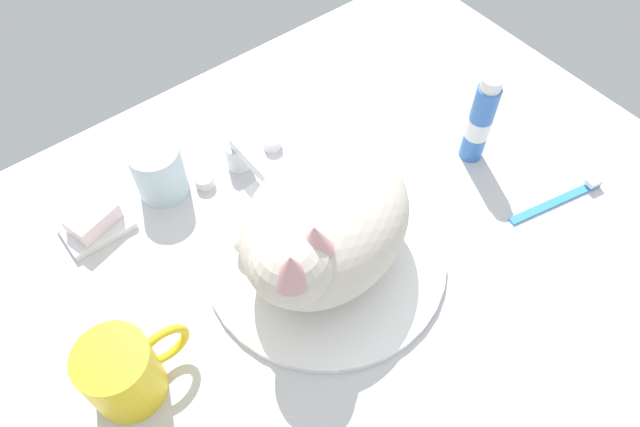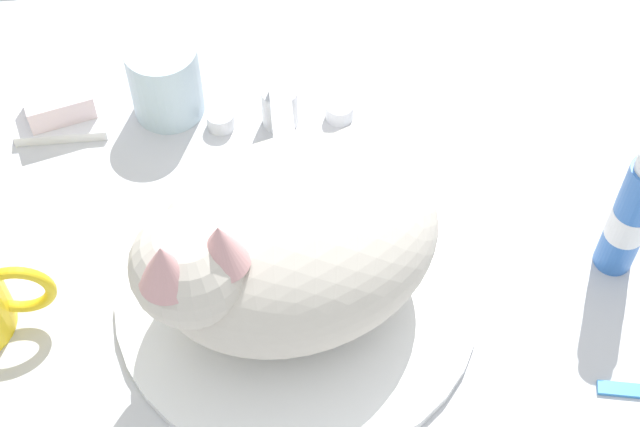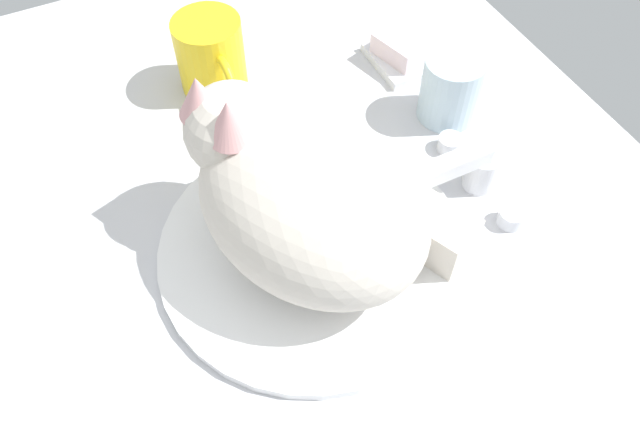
{
  "view_description": "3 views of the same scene",
  "coord_description": "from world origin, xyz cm",
  "px_view_note": "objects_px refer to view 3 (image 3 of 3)",
  "views": [
    {
      "loc": [
        -25.78,
        -31.88,
        67.7
      ],
      "look_at": [
        1.56,
        3.17,
        5.49
      ],
      "focal_mm": 33.45,
      "sensor_mm": 36.0,
      "label": 1
    },
    {
      "loc": [
        -2.36,
        -44.24,
        73.1
      ],
      "look_at": [
        2.3,
        3.41,
        7.41
      ],
      "focal_mm": 54.49,
      "sensor_mm": 36.0,
      "label": 2
    },
    {
      "loc": [
        32.81,
        -15.34,
        55.48
      ],
      "look_at": [
        -0.83,
        1.24,
        4.92
      ],
      "focal_mm": 35.82,
      "sensor_mm": 36.0,
      "label": 3
    }
  ],
  "objects_px": {
    "cat": "(306,193)",
    "soap_bar": "(400,47)",
    "coffee_mug": "(214,56)",
    "rinse_cup": "(451,89)",
    "faucet": "(471,172)"
  },
  "relations": [
    {
      "from": "rinse_cup",
      "to": "soap_bar",
      "type": "relative_size",
      "value": 1.27
    },
    {
      "from": "rinse_cup",
      "to": "cat",
      "type": "bearing_deg",
      "value": -67.02
    },
    {
      "from": "cat",
      "to": "rinse_cup",
      "type": "distance_m",
      "value": 0.26
    },
    {
      "from": "faucet",
      "to": "cat",
      "type": "distance_m",
      "value": 0.2
    },
    {
      "from": "coffee_mug",
      "to": "cat",
      "type": "bearing_deg",
      "value": -0.97
    },
    {
      "from": "coffee_mug",
      "to": "soap_bar",
      "type": "bearing_deg",
      "value": 74.04
    },
    {
      "from": "rinse_cup",
      "to": "faucet",
      "type": "bearing_deg",
      "value": -21.67
    },
    {
      "from": "cat",
      "to": "rinse_cup",
      "type": "relative_size",
      "value": 3.52
    },
    {
      "from": "cat",
      "to": "soap_bar",
      "type": "bearing_deg",
      "value": 131.79
    },
    {
      "from": "coffee_mug",
      "to": "rinse_cup",
      "type": "height_order",
      "value": "coffee_mug"
    },
    {
      "from": "coffee_mug",
      "to": "rinse_cup",
      "type": "relative_size",
      "value": 1.54
    },
    {
      "from": "cat",
      "to": "coffee_mug",
      "type": "xyz_separation_m",
      "value": [
        -0.27,
        0.0,
        -0.04
      ]
    },
    {
      "from": "faucet",
      "to": "coffee_mug",
      "type": "relative_size",
      "value": 1.16
    },
    {
      "from": "cat",
      "to": "soap_bar",
      "type": "xyz_separation_m",
      "value": [
        -0.21,
        0.23,
        -0.06
      ]
    },
    {
      "from": "faucet",
      "to": "soap_bar",
      "type": "height_order",
      "value": "faucet"
    }
  ]
}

